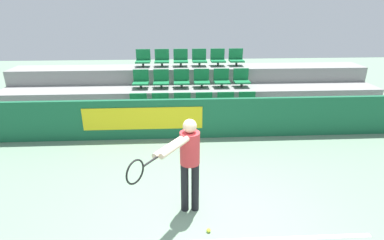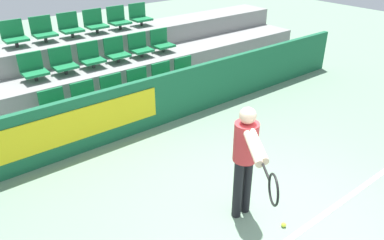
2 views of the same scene
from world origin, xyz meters
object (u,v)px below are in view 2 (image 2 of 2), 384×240
at_px(tennis_player, 246,154).
at_px(stadium_chair_7, 63,62).
at_px(stadium_chair_2, 114,90).
at_px(stadium_chair_9, 116,51).
at_px(stadium_chair_5, 186,71).
at_px(stadium_chair_13, 43,31).
at_px(stadium_chair_3, 140,83).
at_px(stadium_chair_16, 118,19).
at_px(stadium_chair_14, 70,27).
at_px(stadium_chair_11, 162,42).
at_px(stadium_chair_15, 95,23).
at_px(stadium_chair_4, 164,77).
at_px(tennis_ball, 284,225).
at_px(stadium_chair_8, 91,57).
at_px(stadium_chair_0, 55,106).
at_px(stadium_chair_17, 140,16).
at_px(stadium_chair_12, 14,35).
at_px(stadium_chair_10, 140,46).
at_px(stadium_chair_1, 86,98).
at_px(stadium_chair_6, 33,69).

bearing_deg(tennis_player, stadium_chair_7, 131.48).
height_order(stadium_chair_2, stadium_chair_9, stadium_chair_9).
height_order(stadium_chair_5, stadium_chair_13, stadium_chair_13).
distance_m(stadium_chair_3, stadium_chair_16, 2.21).
bearing_deg(stadium_chair_14, stadium_chair_11, -27.75).
bearing_deg(stadium_chair_9, stadium_chair_15, 90.00).
xyz_separation_m(stadium_chair_4, stadium_chair_5, (0.61, 0.00, 0.00)).
bearing_deg(tennis_ball, stadium_chair_4, 77.65).
bearing_deg(stadium_chair_8, tennis_player, -90.13).
bearing_deg(stadium_chair_0, stadium_chair_3, 0.00).
bearing_deg(stadium_chair_17, stadium_chair_13, 180.00).
height_order(stadium_chair_4, stadium_chair_8, stadium_chair_8).
relative_size(stadium_chair_5, stadium_chair_15, 1.00).
bearing_deg(stadium_chair_12, stadium_chair_16, 0.00).
bearing_deg(tennis_ball, stadium_chair_8, 93.28).
height_order(stadium_chair_14, stadium_chair_17, same).
bearing_deg(stadium_chair_7, stadium_chair_9, 0.00).
bearing_deg(stadium_chair_8, stadium_chair_9, 0.00).
xyz_separation_m(stadium_chair_0, stadium_chair_12, (0.00, 1.92, 0.92)).
bearing_deg(stadium_chair_17, stadium_chair_8, -152.25).
relative_size(stadium_chair_0, tennis_ball, 8.09).
distance_m(stadium_chair_10, stadium_chair_16, 1.06).
distance_m(stadium_chair_1, stadium_chair_10, 2.11).
relative_size(stadium_chair_12, stadium_chair_16, 1.00).
bearing_deg(stadium_chair_1, stadium_chair_7, 90.00).
distance_m(stadium_chair_4, stadium_chair_14, 2.45).
bearing_deg(stadium_chair_16, stadium_chair_7, -152.25).
bearing_deg(stadium_chair_13, stadium_chair_1, -90.00).
xyz_separation_m(stadium_chair_4, stadium_chair_6, (-2.43, 0.96, 0.46)).
distance_m(stadium_chair_3, stadium_chair_14, 2.21).
relative_size(stadium_chair_11, stadium_chair_12, 1.00).
distance_m(stadium_chair_10, stadium_chair_14, 1.61).
height_order(stadium_chair_5, tennis_player, tennis_player).
bearing_deg(stadium_chair_4, stadium_chair_10, 90.00).
relative_size(stadium_chair_0, stadium_chair_9, 1.00).
bearing_deg(stadium_chair_13, stadium_chair_9, -38.28).
xyz_separation_m(stadium_chair_2, stadium_chair_3, (0.61, 0.00, 0.00)).
bearing_deg(stadium_chair_13, stadium_chair_8, -57.64).
height_order(stadium_chair_1, stadium_chair_8, stadium_chair_8).
xyz_separation_m(stadium_chair_3, stadium_chair_7, (-1.21, 0.96, 0.46)).
relative_size(stadium_chair_1, stadium_chair_6, 1.00).
distance_m(stadium_chair_12, stadium_chair_14, 1.21).
xyz_separation_m(stadium_chair_15, stadium_chair_16, (0.61, 0.00, 0.00)).
height_order(stadium_chair_2, tennis_player, tennis_player).
bearing_deg(stadium_chair_10, stadium_chair_7, 180.00).
distance_m(stadium_chair_3, stadium_chair_8, 1.22).
relative_size(stadium_chair_10, stadium_chair_14, 1.00).
height_order(stadium_chair_11, stadium_chair_13, stadium_chair_13).
bearing_deg(stadium_chair_7, tennis_ball, -80.06).
bearing_deg(stadium_chair_14, stadium_chair_12, 180.00).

